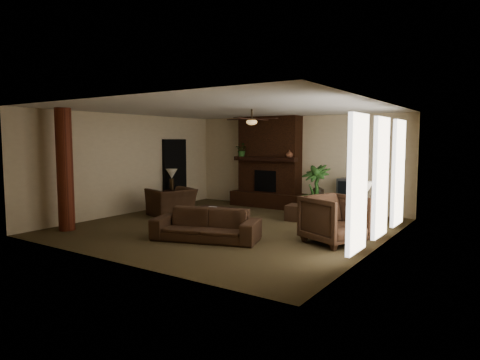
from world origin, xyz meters
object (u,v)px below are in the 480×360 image
Objects in this scene: coffee_table at (217,211)px; ottoman at (299,213)px; armchair_left at (171,197)px; lamp_left at (172,175)px; lamp_right at (365,191)px; tv_stand at (349,206)px; side_table_left at (173,199)px; side_table_right at (362,225)px; floor_vase at (318,199)px; floor_plant at (315,202)px; log_column at (65,170)px; sofa at (206,220)px; armchair_right at (334,217)px.

ottoman is at bearing 54.06° from coffee_table.
armchair_left is 1.38m from lamp_left.
ottoman is 2.37m from lamp_right.
armchair_left is 1.75× the size of lamp_right.
lamp_right is at bearing -44.05° from tv_stand.
armchair_left is 1.30m from side_table_left.
tv_stand is at bearing 20.07° from side_table_left.
lamp_right is (6.10, -0.65, 0.73)m from side_table_left.
side_table_right is (6.09, -0.67, -0.73)m from lamp_left.
armchair_left is 4.10m from floor_vase.
floor_plant is at bearing 59.84° from coffee_table.
log_column is 3.62m from coffee_table.
lamp_right is at bearing 20.31° from sofa.
side_table_left is at bearing 173.94° from lamp_right.
armchair_right is at bearing -14.59° from lamp_left.
floor_plant is 2.57m from lamp_right.
sofa is 1.93× the size of armchair_left.
log_column is 6.63m from floor_vase.
side_table_right is (1.97, -1.01, 0.08)m from ottoman.
side_table_right is at bearing -43.18° from floor_plant.
floor_vase is (3.28, 2.45, -0.07)m from armchair_left.
floor_plant is at bearing -111.04° from tv_stand.
tv_stand is (4.08, 2.77, -0.25)m from armchair_left.
armchair_left is 5.30m from lamp_right.
floor_vase is at bearing 88.94° from ottoman.
floor_vase is at bearing 105.32° from floor_plant.
floor_vase is (3.96, 5.23, -0.97)m from log_column.
sofa is at bearing 139.89° from armchair_right.
log_column reaches higher than coffee_table.
log_column is at bearing -87.16° from lamp_left.
side_table_right is (1.95, -2.17, -0.16)m from floor_vase.
armchair_right reaches higher than ottoman.
floor_vase is 4.37m from side_table_left.
coffee_table is 2.24m from ottoman.
armchair_right is at bearing 21.60° from log_column.
lamp_right is (2.66, 2.08, 0.57)m from sofa.
lamp_left reaches higher than armchair_left.
coffee_table reaches higher than ottoman.
side_table_left is at bearing -166.46° from floor_plant.
coffee_table is 2.00× the size of ottoman.
floor_plant is 2.17× the size of lamp_left.
lamp_left is at bearing -166.25° from floor_plant.
sofa is 1.41m from coffee_table.
tv_stand is 1.55× the size of side_table_right.
armchair_left is at bearing -125.93° from tv_stand.
side_table_left reaches higher than tv_stand.
floor_vase reaches higher than ottoman.
log_column is 1.98× the size of floor_plant.
floor_plant is at bearing 78.21° from ottoman.
ottoman is 1.09× the size of side_table_left.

